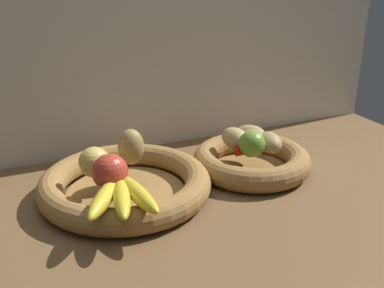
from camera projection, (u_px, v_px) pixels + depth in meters
ground_plane at (206, 191)px, 105.99cm from camera, size 140.00×90.00×3.00cm
back_wall at (159, 46)px, 120.67cm from camera, size 140.00×3.00×55.00cm
fruit_bowl_left at (125, 185)px, 99.99cm from camera, size 38.07×38.07×5.76cm
fruit_bowl_right at (252, 161)px, 112.01cm from camera, size 29.06×29.06×5.76cm
apple_golden_left at (94, 162)px, 95.68cm from camera, size 6.62×6.62×6.62cm
apple_red_front at (110, 172)px, 90.36cm from camera, size 7.34×7.34×7.34cm
pear_brown at (131, 147)px, 101.28cm from camera, size 6.06×5.75×8.38cm
banana_bunch_front at (121, 194)px, 85.99cm from camera, size 14.54×18.84×3.27cm
potato_small at (270, 143)px, 108.55cm from camera, size 6.92×9.19×4.75cm
potato_oblong at (235, 138)px, 110.92cm from camera, size 6.41×8.82×5.04cm
potato_large at (253, 140)px, 109.95cm from camera, size 8.01×8.25×5.00cm
potato_back at (251, 134)px, 114.27cm from camera, size 8.89×9.13×4.59cm
lime_near at (252, 144)px, 105.67cm from camera, size 6.30×6.30×6.30cm
chili_pepper at (264, 148)px, 108.44cm from camera, size 14.44×3.73×2.30cm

